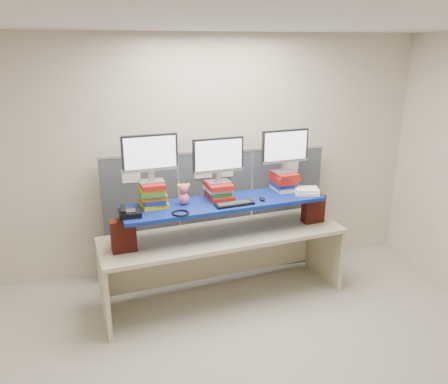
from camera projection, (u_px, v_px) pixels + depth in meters
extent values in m
cube|color=beige|center=(264.00, 217.00, 3.31)|extent=(5.00, 4.00, 2.80)
cube|color=#BBB5A3|center=(259.00, 369.00, 3.75)|extent=(5.00, 4.00, 0.01)
cube|color=silver|center=(270.00, 20.00, 2.88)|extent=(5.00, 4.00, 0.01)
cube|color=#3C4147|center=(142.00, 221.00, 4.98)|extent=(0.85, 0.05, 1.50)
cube|color=#3C4147|center=(216.00, 215.00, 5.17)|extent=(0.85, 0.05, 1.50)
cube|color=#3C4147|center=(285.00, 209.00, 5.35)|extent=(0.85, 0.05, 1.50)
cube|color=silver|center=(215.00, 152.00, 4.93)|extent=(2.60, 0.06, 0.03)
cube|color=white|center=(131.00, 176.00, 4.76)|extent=(0.20, 0.00, 0.16)
cube|color=white|center=(203.00, 171.00, 4.93)|extent=(0.20, 0.00, 0.16)
cube|color=white|center=(225.00, 170.00, 4.99)|extent=(0.20, 0.00, 0.16)
cube|color=white|center=(290.00, 166.00, 5.16)|extent=(0.20, 0.00, 0.16)
cube|color=#C2B694|center=(224.00, 235.00, 4.58)|extent=(2.64, 1.09, 0.04)
cube|color=#C2B694|center=(104.00, 290.00, 4.27)|extent=(0.14, 0.69, 0.74)
cube|color=#C2B694|center=(324.00, 250.00, 5.13)|extent=(0.14, 0.69, 0.74)
cube|color=maroon|center=(123.00, 235.00, 4.13)|extent=(0.25, 0.16, 0.32)
cube|color=maroon|center=(313.00, 208.00, 4.83)|extent=(0.25, 0.16, 0.32)
cube|color=#0B086F|center=(224.00, 203.00, 4.47)|extent=(2.14, 0.80, 0.04)
cube|color=gold|center=(154.00, 204.00, 4.33)|extent=(0.30, 0.32, 0.05)
cube|color=navy|center=(153.00, 199.00, 4.31)|extent=(0.24, 0.30, 0.04)
cube|color=#B05510|center=(153.00, 195.00, 4.30)|extent=(0.28, 0.30, 0.04)
cube|color=#24883A|center=(151.00, 192.00, 4.27)|extent=(0.25, 0.29, 0.03)
cube|color=gold|center=(152.00, 188.00, 4.27)|extent=(0.26, 0.29, 0.03)
cube|color=#AB1713|center=(152.00, 184.00, 4.25)|extent=(0.24, 0.31, 0.05)
cube|color=#AB1713|center=(219.00, 196.00, 4.55)|extent=(0.28, 0.32, 0.04)
cube|color=#24883A|center=(219.00, 192.00, 4.55)|extent=(0.24, 0.28, 0.05)
cube|color=beige|center=(218.00, 188.00, 4.54)|extent=(0.28, 0.30, 0.03)
cube|color=#AB1713|center=(218.00, 185.00, 4.51)|extent=(0.28, 0.32, 0.05)
cube|color=beige|center=(284.00, 188.00, 4.82)|extent=(0.24, 0.31, 0.04)
cube|color=navy|center=(283.00, 184.00, 4.80)|extent=(0.23, 0.28, 0.05)
cube|color=#AB1713|center=(284.00, 181.00, 4.78)|extent=(0.26, 0.29, 0.04)
cube|color=#AB1713|center=(284.00, 177.00, 4.77)|extent=(0.28, 0.30, 0.04)
cube|color=#AB1713|center=(284.00, 174.00, 4.77)|extent=(0.28, 0.34, 0.03)
cube|color=#96969B|center=(151.00, 181.00, 4.25)|extent=(0.26, 0.18, 0.02)
cube|color=#96969B|center=(151.00, 176.00, 4.23)|extent=(0.06, 0.05, 0.10)
cube|color=black|center=(150.00, 153.00, 4.16)|extent=(0.54, 0.11, 0.36)
cube|color=white|center=(150.00, 153.00, 4.14)|extent=(0.49, 0.07, 0.31)
cube|color=#96969B|center=(218.00, 182.00, 4.51)|extent=(0.26, 0.18, 0.02)
cube|color=#96969B|center=(218.00, 177.00, 4.49)|extent=(0.06, 0.05, 0.10)
cube|color=black|center=(218.00, 155.00, 4.42)|extent=(0.54, 0.11, 0.36)
cube|color=white|center=(219.00, 156.00, 4.40)|extent=(0.49, 0.07, 0.31)
cube|color=#96969B|center=(284.00, 172.00, 4.75)|extent=(0.26, 0.18, 0.02)
cube|color=#96969B|center=(284.00, 167.00, 4.74)|extent=(0.06, 0.05, 0.10)
cube|color=black|center=(285.00, 146.00, 4.67)|extent=(0.54, 0.11, 0.36)
cube|color=white|center=(286.00, 147.00, 4.65)|extent=(0.49, 0.07, 0.31)
cube|color=black|center=(234.00, 204.00, 4.35)|extent=(0.42, 0.20, 0.02)
cube|color=#2F2E31|center=(234.00, 203.00, 4.35)|extent=(0.36, 0.14, 0.00)
ellipsoid|color=black|center=(262.00, 199.00, 4.48)|extent=(0.09, 0.11, 0.03)
cube|color=black|center=(130.00, 213.00, 4.06)|extent=(0.21, 0.20, 0.05)
cube|color=#2F2E31|center=(130.00, 210.00, 4.05)|extent=(0.11, 0.11, 0.01)
cube|color=black|center=(123.00, 210.00, 4.03)|extent=(0.06, 0.19, 0.04)
torus|color=black|center=(180.00, 213.00, 4.12)|extent=(0.22, 0.22, 0.02)
ellipsoid|color=#ED5A8A|center=(184.00, 199.00, 4.35)|extent=(0.11, 0.10, 0.12)
sphere|color=#ED5A8A|center=(184.00, 188.00, 4.32)|extent=(0.10, 0.10, 0.10)
sphere|color=yellow|center=(179.00, 186.00, 4.30)|extent=(0.04, 0.04, 0.04)
sphere|color=yellow|center=(188.00, 185.00, 4.32)|extent=(0.04, 0.04, 0.04)
cube|color=white|center=(307.00, 192.00, 4.70)|extent=(0.29, 0.25, 0.03)
cube|color=white|center=(307.00, 190.00, 4.69)|extent=(0.28, 0.24, 0.03)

